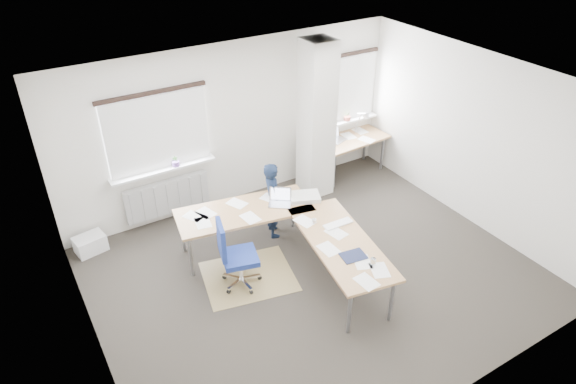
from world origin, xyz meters
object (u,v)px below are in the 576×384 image
desk_side (351,140)px  task_chair (238,267)px  person (273,200)px  desk_main (294,226)px

desk_side → task_chair: size_ratio=1.34×
task_chair → person: (1.03, 0.80, 0.34)m
desk_side → task_chair: desk_side is taller
person → desk_side: bearing=-51.6°
desk_main → desk_side: 2.98m
desk_side → person: (-2.25, -0.95, -0.05)m
desk_main → desk_side: size_ratio=2.07×
person → desk_main: bearing=-173.6°
desk_main → person: (0.13, 0.83, -0.06)m
desk_side → person: bearing=-160.7°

